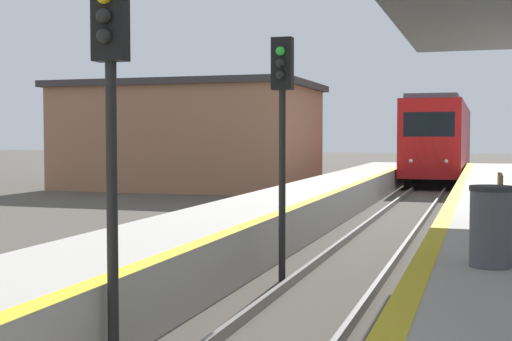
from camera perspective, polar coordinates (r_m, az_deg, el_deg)
train at (r=43.32m, az=14.63°, el=2.40°), size 2.82×21.04×4.47m
signal_near at (r=7.67m, az=-11.57°, el=5.88°), size 0.36×0.31×4.23m
signal_mid at (r=12.31m, az=2.10°, el=4.78°), size 0.36×0.31×4.23m
trash_bin at (r=9.12m, az=18.29°, el=-4.26°), size 0.53×0.53×0.99m
bench at (r=13.54m, az=18.41°, el=-1.99°), size 0.44×1.87×0.92m
station_building at (r=34.66m, az=-5.21°, el=2.81°), size 11.85×8.14×5.03m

